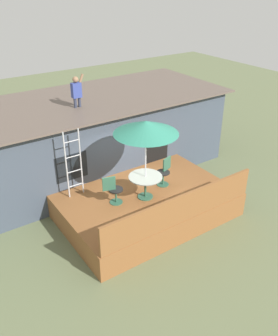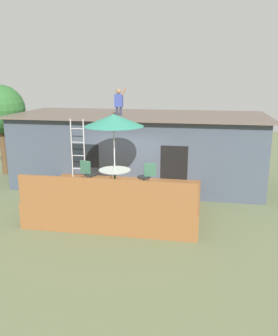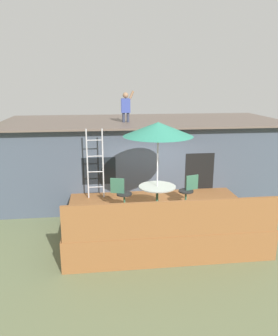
{
  "view_description": "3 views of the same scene",
  "coord_description": "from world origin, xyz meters",
  "px_view_note": "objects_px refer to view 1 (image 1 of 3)",
  "views": [
    {
      "loc": [
        -5.63,
        -7.95,
        7.0
      ],
      "look_at": [
        0.22,
        0.64,
        1.36
      ],
      "focal_mm": 38.56,
      "sensor_mm": 36.0,
      "label": 1
    },
    {
      "loc": [
        2.66,
        -11.02,
        4.49
      ],
      "look_at": [
        0.46,
        1.08,
        1.3
      ],
      "focal_mm": 37.94,
      "sensor_mm": 36.0,
      "label": 2
    },
    {
      "loc": [
        -1.69,
        -8.83,
        4.41
      ],
      "look_at": [
        -0.53,
        0.56,
        1.88
      ],
      "focal_mm": 35.15,
      "sensor_mm": 36.0,
      "label": 3
    }
  ],
  "objects_px": {
    "patio_table": "(145,181)",
    "person_figure": "(77,90)",
    "patio_umbrella": "(146,127)",
    "step_ladder": "(74,164)",
    "patio_chair_right": "(164,172)",
    "patio_chair_left": "(113,190)"
  },
  "relations": [
    {
      "from": "person_figure",
      "to": "patio_chair_left",
      "type": "relative_size",
      "value": 1.21
    },
    {
      "from": "patio_umbrella",
      "to": "person_figure",
      "type": "bearing_deg",
      "value": 100.49
    },
    {
      "from": "patio_umbrella",
      "to": "patio_chair_left",
      "type": "distance_m",
      "value": 2.15
    },
    {
      "from": "patio_chair_left",
      "to": "step_ladder",
      "type": "bearing_deg",
      "value": 140.75
    },
    {
      "from": "patio_table",
      "to": "person_figure",
      "type": "distance_m",
      "value": 3.91
    },
    {
      "from": "patio_umbrella",
      "to": "step_ladder",
      "type": "relative_size",
      "value": 1.15
    },
    {
      "from": "patio_umbrella",
      "to": "patio_chair_right",
      "type": "xyz_separation_m",
      "value": [
        0.98,
        0.31,
        -1.89
      ]
    },
    {
      "from": "patio_table",
      "to": "person_figure",
      "type": "xyz_separation_m",
      "value": [
        -0.59,
        3.19,
        2.18
      ]
    },
    {
      "from": "patio_umbrella",
      "to": "step_ladder",
      "type": "distance_m",
      "value": 2.52
    },
    {
      "from": "patio_umbrella",
      "to": "patio_chair_right",
      "type": "relative_size",
      "value": 2.76
    },
    {
      "from": "patio_table",
      "to": "patio_chair_left",
      "type": "bearing_deg",
      "value": 164.1
    },
    {
      "from": "step_ladder",
      "to": "person_figure",
      "type": "distance_m",
      "value": 2.73
    },
    {
      "from": "step_ladder",
      "to": "patio_chair_left",
      "type": "height_order",
      "value": "step_ladder"
    },
    {
      "from": "person_figure",
      "to": "patio_chair_right",
      "type": "relative_size",
      "value": 1.21
    },
    {
      "from": "step_ladder",
      "to": "patio_umbrella",
      "type": "bearing_deg",
      "value": -38.0
    },
    {
      "from": "patio_chair_left",
      "to": "patio_chair_right",
      "type": "height_order",
      "value": "same"
    },
    {
      "from": "step_ladder",
      "to": "patio_chair_right",
      "type": "distance_m",
      "value": 2.97
    },
    {
      "from": "patio_table",
      "to": "step_ladder",
      "type": "bearing_deg",
      "value": 142.0
    },
    {
      "from": "patio_table",
      "to": "patio_umbrella",
      "type": "bearing_deg",
      "value": 99.46
    },
    {
      "from": "step_ladder",
      "to": "patio_chair_left",
      "type": "bearing_deg",
      "value": -55.15
    },
    {
      "from": "patio_table",
      "to": "step_ladder",
      "type": "relative_size",
      "value": 0.47
    },
    {
      "from": "patio_umbrella",
      "to": "person_figure",
      "type": "distance_m",
      "value": 3.27
    }
  ]
}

